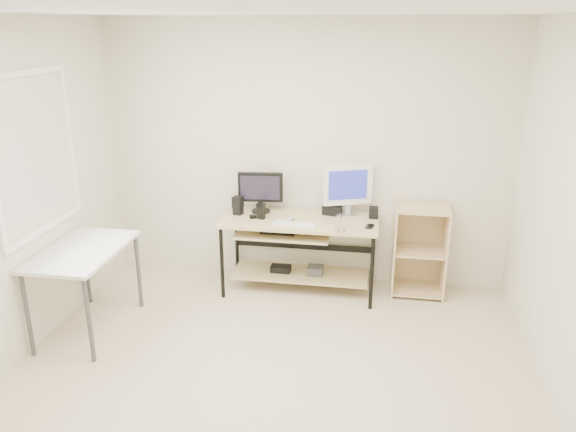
% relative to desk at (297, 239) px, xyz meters
% --- Properties ---
extents(room, '(4.01, 4.01, 2.62)m').
position_rel_desk_xyz_m(room, '(-0.11, -1.62, 0.78)').
color(room, beige).
rests_on(room, ground).
extents(desk, '(1.50, 0.65, 0.75)m').
position_rel_desk_xyz_m(desk, '(0.00, 0.00, 0.00)').
color(desk, tan).
rests_on(desk, ground).
extents(side_table, '(0.60, 1.00, 0.75)m').
position_rel_desk_xyz_m(side_table, '(-1.65, -1.06, 0.13)').
color(side_table, white).
rests_on(side_table, ground).
extents(shelf_unit, '(0.50, 0.40, 0.90)m').
position_rel_desk_xyz_m(shelf_unit, '(1.18, 0.16, -0.09)').
color(shelf_unit, '#D6BA86').
rests_on(shelf_unit, ground).
extents(black_monitor, '(0.44, 0.18, 0.40)m').
position_rel_desk_xyz_m(black_monitor, '(-0.39, 0.14, 0.44)').
color(black_monitor, black).
rests_on(black_monitor, desk).
extents(white_imac, '(0.47, 0.21, 0.51)m').
position_rel_desk_xyz_m(white_imac, '(0.46, 0.19, 0.51)').
color(white_imac, silver).
rests_on(white_imac, desk).
extents(keyboard, '(0.42, 0.16, 0.01)m').
position_rel_desk_xyz_m(keyboard, '(0.00, -0.18, 0.22)').
color(keyboard, white).
rests_on(keyboard, desk).
extents(mouse, '(0.08, 0.12, 0.04)m').
position_rel_desk_xyz_m(mouse, '(-0.06, -0.05, 0.23)').
color(mouse, '#BBBBC0').
rests_on(mouse, desk).
extents(center_speaker, '(0.20, 0.12, 0.09)m').
position_rel_desk_xyz_m(center_speaker, '(0.32, 0.16, 0.26)').
color(center_speaker, black).
rests_on(center_speaker, desk).
extents(speaker_left, '(0.11, 0.11, 0.18)m').
position_rel_desk_xyz_m(speaker_left, '(-0.59, 0.03, 0.31)').
color(speaker_left, black).
rests_on(speaker_left, desk).
extents(speaker_right, '(0.09, 0.09, 0.11)m').
position_rel_desk_xyz_m(speaker_right, '(0.72, 0.15, 0.27)').
color(speaker_right, black).
rests_on(speaker_right, desk).
extents(audio_controller, '(0.09, 0.07, 0.15)m').
position_rel_desk_xyz_m(audio_controller, '(-0.35, -0.06, 0.29)').
color(audio_controller, black).
rests_on(audio_controller, desk).
extents(volume_puck, '(0.08, 0.08, 0.03)m').
position_rel_desk_xyz_m(volume_puck, '(-0.43, -0.06, 0.23)').
color(volume_puck, black).
rests_on(volume_puck, desk).
extents(smartphone, '(0.08, 0.13, 0.01)m').
position_rel_desk_xyz_m(smartphone, '(0.69, -0.12, 0.22)').
color(smartphone, black).
rests_on(smartphone, desk).
extents(coaster, '(0.11, 0.11, 0.01)m').
position_rel_desk_xyz_m(coaster, '(0.43, -0.26, 0.21)').
color(coaster, olive).
rests_on(coaster, desk).
extents(drinking_glass, '(0.08, 0.08, 0.14)m').
position_rel_desk_xyz_m(drinking_glass, '(0.43, -0.26, 0.29)').
color(drinking_glass, white).
rests_on(drinking_glass, coaster).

